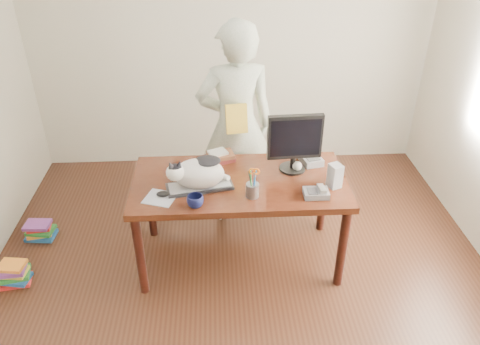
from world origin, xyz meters
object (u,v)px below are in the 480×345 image
Objects in this scene: book_stack at (220,156)px; keyboard at (200,186)px; monitor at (295,140)px; calculator at (311,159)px; cat at (197,173)px; phone at (317,193)px; mouse at (163,194)px; speaker at (335,176)px; person at (236,127)px; baseball at (297,166)px; book_pile_b at (40,230)px; pen_cup at (253,189)px; desk at (239,191)px; book_pile_a at (13,274)px; coffee_mug at (195,201)px.

keyboard is at bearing -129.66° from book_stack.
monitor is 0.31m from calculator.
cat is 2.62× the size of phone.
mouse is at bearing -170.79° from keyboard.
phone is at bearing -75.03° from monitor.
mouse is at bearing -165.72° from monitor.
speaker is 0.10× the size of person.
baseball is 0.29× the size of book_pile_b.
person is at bearing 54.76° from cat.
monitor is at bearing 4.81° from keyboard.
calculator is at bearing 42.20° from pen_cup.
pen_cup is at bearing -74.80° from desk.
book_pile_a is at bearing 172.88° from cat.
book_pile_a is (-1.44, -0.11, -0.80)m from cat.
keyboard reaches higher than book_pile_a.
cat is at bearing -131.18° from book_stack.
cat is 0.77m from monitor.
monitor is at bearing 108.54° from phone.
phone is 0.79× the size of calculator.
coffee_mug is (-0.01, -0.23, -0.09)m from cat.
mouse reaches higher than desk.
book_pile_a is at bearing -174.72° from monitor.
keyboard reaches higher than desk.
book_stack reaches higher than keyboard.
keyboard is 0.27m from mouse.
book_pile_b is at bearing 151.56° from keyboard.
phone reaches higher than mouse.
book_stack is 1.73m from book_pile_b.
pen_cup is 2.03m from book_pile_b.
coffee_mug reaches higher than book_stack.
keyboard is 1.64m from book_pile_b.
baseball reaches higher than desk.
mouse is 0.62× the size of phone.
pen_cup is 0.83m from person.
baseball is (-0.08, 0.35, 0.01)m from phone.
cat is 4.05× the size of coffee_mug.
person is 2.09m from book_pile_a.
monitor is 0.65m from person.
desk is at bearing 150.24° from phone.
book_pile_b is at bearing 146.45° from speaker.
speaker is at bearing -45.72° from book_stack.
keyboard reaches higher than book_pile_b.
book_pile_a is (-1.83, 0.01, -0.73)m from pen_cup.
keyboard is at bearing -173.81° from calculator.
baseball reaches higher than keyboard.
cat is (-0.31, -0.17, 0.28)m from desk.
phone is at bearing -165.41° from speaker.
mouse is at bearing -24.48° from book_pile_b.
cat reaches higher than baseball.
person is at bearing 90.05° from desk.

